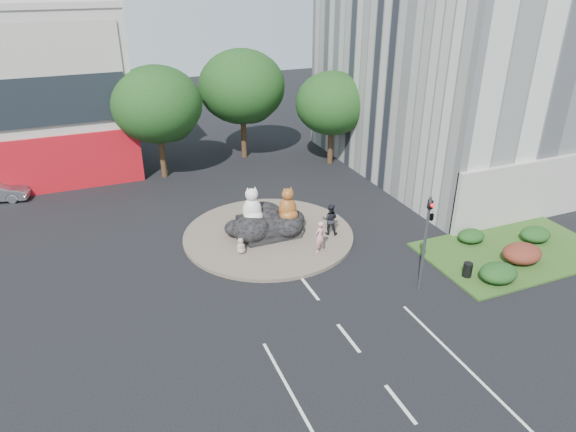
# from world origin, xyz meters

# --- Properties ---
(ground) EXTENTS (120.00, 120.00, 0.00)m
(ground) POSITION_xyz_m (0.00, 0.00, 0.00)
(ground) COLOR black
(ground) RESTS_ON ground
(roundabout_island) EXTENTS (10.00, 10.00, 0.20)m
(roundabout_island) POSITION_xyz_m (0.00, 10.00, 0.10)
(roundabout_island) COLOR brown
(roundabout_island) RESTS_ON ground
(rock_plinth) EXTENTS (3.20, 2.60, 0.90)m
(rock_plinth) POSITION_xyz_m (0.00, 10.00, 0.65)
(rock_plinth) COLOR black
(rock_plinth) RESTS_ON roundabout_island
(grass_verge) EXTENTS (10.00, 6.00, 0.12)m
(grass_verge) POSITION_xyz_m (12.00, 3.00, 0.06)
(grass_verge) COLOR #284A18
(grass_verge) RESTS_ON ground
(tree_left) EXTENTS (6.46, 6.46, 8.27)m
(tree_left) POSITION_xyz_m (-3.93, 22.06, 5.25)
(tree_left) COLOR #382314
(tree_left) RESTS_ON ground
(tree_mid) EXTENTS (6.84, 6.84, 8.76)m
(tree_mid) POSITION_xyz_m (3.07, 24.06, 5.56)
(tree_mid) COLOR #382314
(tree_mid) RESTS_ON ground
(tree_right) EXTENTS (5.70, 5.70, 7.30)m
(tree_right) POSITION_xyz_m (9.07, 20.06, 4.63)
(tree_right) COLOR #382314
(tree_right) RESTS_ON ground
(hedge_near_green) EXTENTS (2.00, 1.60, 0.90)m
(hedge_near_green) POSITION_xyz_m (9.00, 1.00, 0.57)
(hedge_near_green) COLOR #113815
(hedge_near_green) RESTS_ON grass_verge
(hedge_red) EXTENTS (2.20, 1.76, 0.99)m
(hedge_red) POSITION_xyz_m (11.50, 2.00, 0.61)
(hedge_red) COLOR #4B1F14
(hedge_red) RESTS_ON grass_verge
(hedge_mid_green) EXTENTS (1.80, 1.44, 0.81)m
(hedge_mid_green) POSITION_xyz_m (14.00, 3.50, 0.53)
(hedge_mid_green) COLOR #113815
(hedge_mid_green) RESTS_ON grass_verge
(hedge_back_green) EXTENTS (1.60, 1.28, 0.72)m
(hedge_back_green) POSITION_xyz_m (10.50, 4.80, 0.48)
(hedge_back_green) COLOR #113815
(hedge_back_green) RESTS_ON grass_verge
(traffic_light) EXTENTS (0.44, 1.24, 5.00)m
(traffic_light) POSITION_xyz_m (5.10, 2.00, 3.62)
(traffic_light) COLOR #595B60
(traffic_light) RESTS_ON ground
(street_lamp) EXTENTS (2.34, 0.22, 8.06)m
(street_lamp) POSITION_xyz_m (12.82, 8.00, 4.55)
(street_lamp) COLOR #595B60
(street_lamp) RESTS_ON ground
(cat_white) EXTENTS (1.44, 1.29, 2.14)m
(cat_white) POSITION_xyz_m (-0.91, 10.16, 2.17)
(cat_white) COLOR silver
(cat_white) RESTS_ON rock_plinth
(cat_tabby) EXTENTS (1.23, 1.07, 2.04)m
(cat_tabby) POSITION_xyz_m (1.07, 9.60, 2.12)
(cat_tabby) COLOR #BD5C27
(cat_tabby) RESTS_ON rock_plinth
(kitten_calico) EXTENTS (0.72, 0.69, 0.92)m
(kitten_calico) POSITION_xyz_m (-2.18, 8.46, 0.66)
(kitten_calico) COLOR beige
(kitten_calico) RESTS_ON roundabout_island
(kitten_white) EXTENTS (0.59, 0.60, 0.76)m
(kitten_white) POSITION_xyz_m (1.61, 9.17, 0.58)
(kitten_white) COLOR beige
(kitten_white) RESTS_ON roundabout_island
(pedestrian_pink) EXTENTS (0.79, 0.67, 1.86)m
(pedestrian_pink) POSITION_xyz_m (1.87, 6.90, 1.13)
(pedestrian_pink) COLOR pink
(pedestrian_pink) RESTS_ON roundabout_island
(pedestrian_dark) EXTENTS (1.16, 1.08, 1.90)m
(pedestrian_dark) POSITION_xyz_m (3.33, 8.59, 1.15)
(pedestrian_dark) COLOR black
(pedestrian_dark) RESTS_ON roundabout_island
(litter_bin) EXTENTS (0.58, 0.58, 0.75)m
(litter_bin) POSITION_xyz_m (7.85, 1.92, 0.50)
(litter_bin) COLOR black
(litter_bin) RESTS_ON grass_verge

